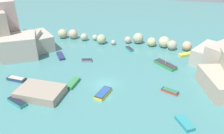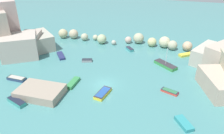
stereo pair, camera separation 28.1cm
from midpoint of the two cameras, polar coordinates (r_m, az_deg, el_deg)
cove_water at (r=40.49m, az=-1.71°, el=-4.47°), size 160.00×160.00×0.00m
cliff_headland_left at (r=57.86m, az=-25.00°, el=7.00°), size 21.24×16.33×11.69m
rock_breakwater at (r=57.61m, az=3.59°, el=7.08°), size 35.08×5.33×2.79m
stone_dock at (r=39.05m, az=-17.68°, el=-6.09°), size 7.38×5.01×1.42m
moored_boat_0 at (r=39.46m, az=14.77°, el=-6.08°), size 3.12×2.04×0.43m
moored_boat_1 at (r=40.94m, az=-9.74°, el=-4.03°), size 1.28×3.73×0.59m
moored_boat_2 at (r=54.22m, az=4.70°, el=4.61°), size 2.35×2.54×0.59m
moored_boat_3 at (r=52.02m, az=-12.83°, el=2.85°), size 3.45×3.96×0.46m
moored_boat_4 at (r=47.73m, az=13.70°, el=0.54°), size 5.02×4.53×4.13m
moored_boat_5 at (r=48.75m, az=-6.25°, el=1.70°), size 2.43×1.65×0.54m
moored_boat_6 at (r=33.48m, az=18.20°, el=-13.57°), size 2.76×3.28×0.57m
moored_boat_7 at (r=37.64m, az=-2.15°, el=-6.73°), size 2.23×4.00×0.57m
moored_boat_8 at (r=45.24m, az=-23.07°, el=-2.74°), size 3.70×1.42×0.58m
moored_boat_9 at (r=53.97m, az=18.58°, el=3.02°), size 3.49×3.02×0.52m
moored_boat_10 at (r=38.70m, az=-23.07°, el=-8.16°), size 3.73×2.31×0.68m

